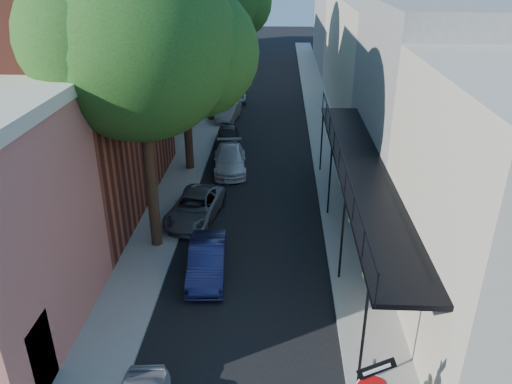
# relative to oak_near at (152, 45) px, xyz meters

# --- Properties ---
(road_surface) EXTENTS (6.00, 64.00, 0.01)m
(road_surface) POSITION_rel_oak_near_xyz_m (3.37, 19.74, -7.87)
(road_surface) COLOR black
(road_surface) RESTS_ON ground
(sidewalk_left) EXTENTS (2.00, 64.00, 0.12)m
(sidewalk_left) POSITION_rel_oak_near_xyz_m (-0.63, 19.74, -7.82)
(sidewalk_left) COLOR gray
(sidewalk_left) RESTS_ON ground
(sidewalk_right) EXTENTS (2.00, 64.00, 0.12)m
(sidewalk_right) POSITION_rel_oak_near_xyz_m (7.37, 19.74, -7.82)
(sidewalk_right) COLOR gray
(sidewalk_right) RESTS_ON ground
(buildings_left) EXTENTS (10.10, 59.10, 12.00)m
(buildings_left) POSITION_rel_oak_near_xyz_m (-5.93, 18.50, -2.94)
(buildings_left) COLOR #B76D5E
(buildings_left) RESTS_ON ground
(buildings_right) EXTENTS (9.80, 55.00, 10.00)m
(buildings_right) POSITION_rel_oak_near_xyz_m (12.36, 19.23, -3.45)
(buildings_right) COLOR #BFB69E
(buildings_right) RESTS_ON ground
(oak_near) EXTENTS (7.48, 6.80, 11.42)m
(oak_near) POSITION_rel_oak_near_xyz_m (0.00, 0.00, 0.00)
(oak_near) COLOR #331E14
(oak_near) RESTS_ON ground
(oak_mid) EXTENTS (6.60, 6.00, 10.20)m
(oak_mid) POSITION_rel_oak_near_xyz_m (-0.05, 7.97, -0.82)
(oak_mid) COLOR #331E14
(oak_mid) RESTS_ON ground
(parked_car_b) EXTENTS (1.55, 3.77, 1.21)m
(parked_car_b) POSITION_rel_oak_near_xyz_m (1.87, -2.17, -7.27)
(parked_car_b) COLOR #161945
(parked_car_b) RESTS_ON ground
(parked_car_c) EXTENTS (2.50, 4.44, 1.17)m
(parked_car_c) POSITION_rel_oak_near_xyz_m (0.77, 2.07, -7.29)
(parked_car_c) COLOR #58595F
(parked_car_c) RESTS_ON ground
(parked_car_d) EXTENTS (2.10, 4.33, 1.21)m
(parked_car_d) POSITION_rel_oak_near_xyz_m (1.76, 7.75, -7.27)
(parked_car_d) COLOR silver
(parked_car_d) RESTS_ON ground
(parked_car_e) EXTENTS (1.65, 3.44, 1.13)m
(parked_car_e) POSITION_rel_oak_near_xyz_m (1.27, 11.81, -7.31)
(parked_car_e) COLOR black
(parked_car_e) RESTS_ON ground
(parked_car_f) EXTENTS (1.66, 3.71, 1.18)m
(parked_car_f) POSITION_rel_oak_near_xyz_m (0.77, 16.91, -7.29)
(parked_car_f) COLOR gray
(parked_car_f) RESTS_ON ground
(parked_car_g) EXTENTS (2.11, 4.12, 1.11)m
(parked_car_g) POSITION_rel_oak_near_xyz_m (0.77, 22.27, -7.32)
(parked_car_g) COLOR #A0A5B4
(parked_car_g) RESTS_ON ground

